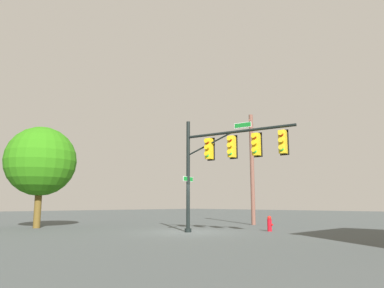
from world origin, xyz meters
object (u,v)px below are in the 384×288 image
(tree_near, at_px, (41,161))
(fire_hydrant, at_px, (270,224))
(signal_pole_assembly, at_px, (229,152))
(utility_pole, at_px, (252,167))

(tree_near, bearing_deg, fire_hydrant, 35.05)
(signal_pole_assembly, xyz_separation_m, utility_pole, (-4.03, 7.43, 0.05))
(tree_near, bearing_deg, signal_pole_assembly, 23.76)
(tree_near, bearing_deg, utility_pole, 59.51)
(fire_hydrant, relative_size, tree_near, 0.13)
(fire_hydrant, bearing_deg, utility_pole, 134.42)
(signal_pole_assembly, height_order, fire_hydrant, signal_pole_assembly)
(utility_pole, distance_m, tree_near, 14.42)
(signal_pole_assembly, distance_m, fire_hydrant, 4.82)
(utility_pole, relative_size, tree_near, 1.26)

